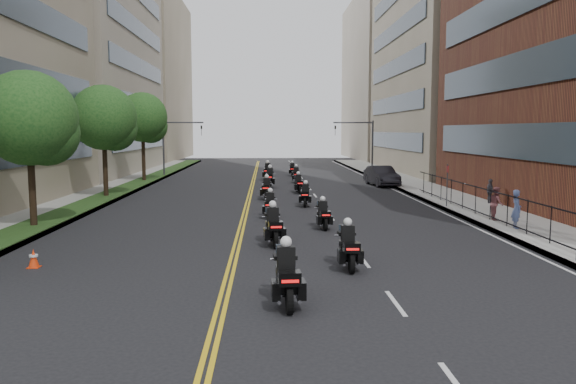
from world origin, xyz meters
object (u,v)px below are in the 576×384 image
(motorcycle_0, at_px, (287,278))
(parked_sedan, at_px, (382,176))
(motorcycle_6, at_px, (267,189))
(pedestrian_a, at_px, (517,209))
(traffic_cone, at_px, (34,259))
(motorcycle_10, at_px, (268,172))
(pedestrian_c, at_px, (490,191))
(motorcycle_2, at_px, (273,227))
(motorcycle_3, at_px, (323,216))
(motorcycle_5, at_px, (305,196))
(motorcycle_8, at_px, (270,178))
(motorcycle_1, at_px, (348,249))
(motorcycle_7, at_px, (298,184))
(motorcycle_4, at_px, (270,206))
(motorcycle_9, at_px, (296,176))
(motorcycle_11, at_px, (292,170))
(pedestrian_b, at_px, (496,203))

(motorcycle_0, relative_size, parked_sedan, 0.49)
(motorcycle_6, relative_size, pedestrian_a, 1.28)
(pedestrian_a, xyz_separation_m, traffic_cone, (-19.32, -6.12, -0.73))
(motorcycle_10, xyz_separation_m, pedestrian_c, (13.63, -18.66, 0.18))
(motorcycle_2, height_order, motorcycle_3, motorcycle_2)
(motorcycle_5, bearing_deg, pedestrian_a, -38.16)
(motorcycle_2, height_order, motorcycle_8, motorcycle_8)
(traffic_cone, bearing_deg, motorcycle_2, 23.27)
(motorcycle_1, relative_size, motorcycle_6, 1.01)
(motorcycle_10, bearing_deg, motorcycle_3, -79.58)
(motorcycle_7, bearing_deg, motorcycle_1, -93.92)
(motorcycle_4, xyz_separation_m, motorcycle_6, (-0.18, 8.08, 0.04))
(motorcycle_9, distance_m, motorcycle_10, 4.10)
(motorcycle_4, bearing_deg, motorcycle_11, 88.56)
(motorcycle_2, relative_size, pedestrian_c, 1.61)
(traffic_cone, bearing_deg, motorcycle_8, 72.88)
(motorcycle_10, bearing_deg, motorcycle_2, -84.83)
(motorcycle_1, xyz_separation_m, motorcycle_7, (-0.35, 22.85, -0.04))
(motorcycle_6, distance_m, motorcycle_7, 4.32)
(motorcycle_8, height_order, parked_sedan, motorcycle_8)
(motorcycle_3, bearing_deg, motorcycle_0, -104.07)
(motorcycle_3, xyz_separation_m, parked_sedan, (6.98, 20.36, 0.22))
(motorcycle_0, xyz_separation_m, motorcycle_1, (2.21, 3.89, -0.05))
(motorcycle_3, distance_m, motorcycle_11, 30.87)
(motorcycle_5, bearing_deg, pedestrian_c, 5.39)
(motorcycle_3, xyz_separation_m, motorcycle_7, (-0.29, 15.14, 0.03))
(motorcycle_2, distance_m, motorcycle_8, 22.98)
(motorcycle_4, bearing_deg, motorcycle_9, 86.60)
(pedestrian_c, bearing_deg, parked_sedan, 16.37)
(motorcycle_2, relative_size, parked_sedan, 0.48)
(parked_sedan, relative_size, pedestrian_b, 3.03)
(motorcycle_0, xyz_separation_m, motorcycle_8, (-0.24, 30.87, 0.01))
(motorcycle_1, xyz_separation_m, motorcycle_11, (-0.09, 38.58, -0.06))
(motorcycle_11, height_order, pedestrian_a, pedestrian_a)
(motorcycle_1, relative_size, parked_sedan, 0.46)
(motorcycle_0, height_order, motorcycle_8, motorcycle_8)
(motorcycle_6, xyz_separation_m, traffic_cone, (-7.89, -18.73, -0.35))
(motorcycle_2, height_order, pedestrian_a, pedestrian_a)
(motorcycle_1, relative_size, motorcycle_11, 1.11)
(traffic_cone, bearing_deg, motorcycle_6, 67.16)
(motorcycle_7, distance_m, motorcycle_8, 4.63)
(motorcycle_1, bearing_deg, traffic_cone, 176.71)
(motorcycle_9, xyz_separation_m, motorcycle_10, (-2.50, 3.25, 0.08))
(motorcycle_3, relative_size, motorcycle_5, 0.97)
(pedestrian_b, bearing_deg, motorcycle_6, 56.83)
(motorcycle_5, bearing_deg, motorcycle_6, 129.63)
(traffic_cone, bearing_deg, motorcycle_7, 65.37)
(motorcycle_2, distance_m, parked_sedan, 25.83)
(motorcycle_7, bearing_deg, traffic_cone, -119.44)
(motorcycle_2, bearing_deg, motorcycle_10, 83.92)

